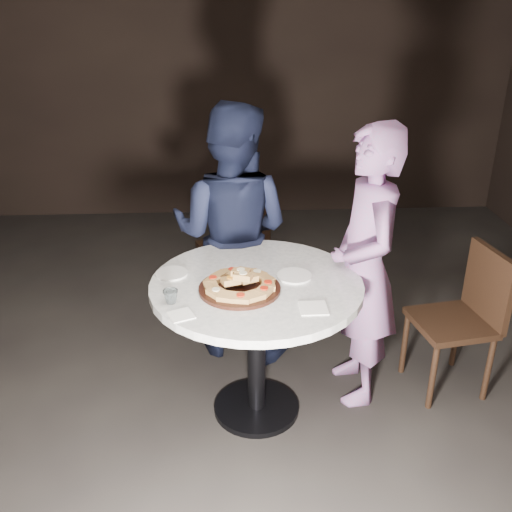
{
  "coord_description": "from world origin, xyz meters",
  "views": [
    {
      "loc": [
        -0.02,
        -2.63,
        2.27
      ],
      "look_at": [
        0.13,
        0.13,
        0.99
      ],
      "focal_mm": 40.0,
      "sensor_mm": 36.0,
      "label": 1
    }
  ],
  "objects_px": {
    "serving_board": "(240,289)",
    "focaccia_pile": "(240,282)",
    "diner_navy": "(231,234)",
    "diner_teal": "(364,269)",
    "chair_far": "(235,246)",
    "chair_right": "(466,311)",
    "table": "(256,308)",
    "water_glass": "(171,297)"
  },
  "relations": [
    {
      "from": "serving_board",
      "to": "focaccia_pile",
      "type": "xyz_separation_m",
      "value": [
        0.0,
        0.0,
        0.04
      ]
    },
    {
      "from": "diner_navy",
      "to": "diner_teal",
      "type": "distance_m",
      "value": 0.92
    },
    {
      "from": "chair_far",
      "to": "chair_right",
      "type": "relative_size",
      "value": 1.05
    },
    {
      "from": "serving_board",
      "to": "chair_far",
      "type": "height_order",
      "value": "chair_far"
    },
    {
      "from": "table",
      "to": "water_glass",
      "type": "height_order",
      "value": "water_glass"
    },
    {
      "from": "table",
      "to": "chair_far",
      "type": "height_order",
      "value": "chair_far"
    },
    {
      "from": "water_glass",
      "to": "diner_teal",
      "type": "relative_size",
      "value": 0.05
    },
    {
      "from": "focaccia_pile",
      "to": "diner_navy",
      "type": "xyz_separation_m",
      "value": [
        -0.03,
        0.8,
        -0.06
      ]
    },
    {
      "from": "focaccia_pile",
      "to": "serving_board",
      "type": "bearing_deg",
      "value": -115.5
    },
    {
      "from": "serving_board",
      "to": "chair_right",
      "type": "bearing_deg",
      "value": 11.63
    },
    {
      "from": "diner_teal",
      "to": "diner_navy",
      "type": "bearing_deg",
      "value": -129.74
    },
    {
      "from": "water_glass",
      "to": "diner_teal",
      "type": "bearing_deg",
      "value": 19.59
    },
    {
      "from": "focaccia_pile",
      "to": "water_glass",
      "type": "bearing_deg",
      "value": -161.71
    },
    {
      "from": "water_glass",
      "to": "chair_far",
      "type": "height_order",
      "value": "chair_far"
    },
    {
      "from": "serving_board",
      "to": "diner_navy",
      "type": "distance_m",
      "value": 0.8
    },
    {
      "from": "serving_board",
      "to": "water_glass",
      "type": "bearing_deg",
      "value": -161.94
    },
    {
      "from": "focaccia_pile",
      "to": "diner_teal",
      "type": "height_order",
      "value": "diner_teal"
    },
    {
      "from": "chair_far",
      "to": "chair_right",
      "type": "distance_m",
      "value": 1.69
    },
    {
      "from": "chair_far",
      "to": "water_glass",
      "type": "bearing_deg",
      "value": 58.08
    },
    {
      "from": "table",
      "to": "serving_board",
      "type": "relative_size",
      "value": 3.13
    },
    {
      "from": "diner_navy",
      "to": "diner_teal",
      "type": "relative_size",
      "value": 1.01
    },
    {
      "from": "diner_navy",
      "to": "chair_far",
      "type": "bearing_deg",
      "value": -75.28
    },
    {
      "from": "chair_right",
      "to": "diner_navy",
      "type": "distance_m",
      "value": 1.53
    },
    {
      "from": "serving_board",
      "to": "chair_right",
      "type": "xyz_separation_m",
      "value": [
        1.37,
        0.28,
        -0.34
      ]
    },
    {
      "from": "chair_right",
      "to": "diner_navy",
      "type": "bearing_deg",
      "value": -119.94
    },
    {
      "from": "serving_board",
      "to": "diner_teal",
      "type": "height_order",
      "value": "diner_teal"
    },
    {
      "from": "focaccia_pile",
      "to": "diner_navy",
      "type": "relative_size",
      "value": 0.23
    },
    {
      "from": "serving_board",
      "to": "focaccia_pile",
      "type": "bearing_deg",
      "value": 64.5
    },
    {
      "from": "table",
      "to": "chair_far",
      "type": "relative_size",
      "value": 1.4
    },
    {
      "from": "serving_board",
      "to": "diner_teal",
      "type": "xyz_separation_m",
      "value": [
        0.72,
        0.27,
        -0.03
      ]
    },
    {
      "from": "water_glass",
      "to": "chair_right",
      "type": "bearing_deg",
      "value": 12.95
    },
    {
      "from": "diner_teal",
      "to": "focaccia_pile",
      "type": "bearing_deg",
      "value": -73.92
    },
    {
      "from": "table",
      "to": "diner_teal",
      "type": "relative_size",
      "value": 0.8
    },
    {
      "from": "table",
      "to": "diner_teal",
      "type": "bearing_deg",
      "value": 15.68
    },
    {
      "from": "serving_board",
      "to": "chair_far",
      "type": "distance_m",
      "value": 1.31
    },
    {
      "from": "table",
      "to": "diner_navy",
      "type": "relative_size",
      "value": 0.79
    },
    {
      "from": "focaccia_pile",
      "to": "diner_teal",
      "type": "xyz_separation_m",
      "value": [
        0.72,
        0.26,
        -0.07
      ]
    },
    {
      "from": "table",
      "to": "focaccia_pile",
      "type": "distance_m",
      "value": 0.24
    },
    {
      "from": "serving_board",
      "to": "focaccia_pile",
      "type": "height_order",
      "value": "focaccia_pile"
    },
    {
      "from": "focaccia_pile",
      "to": "water_glass",
      "type": "height_order",
      "value": "focaccia_pile"
    },
    {
      "from": "table",
      "to": "focaccia_pile",
      "type": "bearing_deg",
      "value": -136.05
    },
    {
      "from": "table",
      "to": "chair_right",
      "type": "height_order",
      "value": "chair_right"
    }
  ]
}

